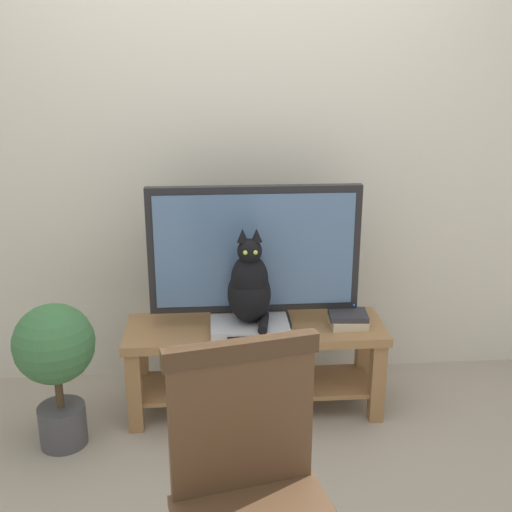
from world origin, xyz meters
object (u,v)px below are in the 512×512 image
Objects in this scene: potted_plant at (56,358)px; tv at (254,254)px; wooden_chair at (254,488)px; media_box at (249,326)px; cat at (250,286)px; tv_stand at (255,351)px; book_stack at (348,319)px.

tv is at bearing 17.28° from potted_plant.
tv is 1.40m from wooden_chair.
potted_plant is (-0.92, -0.29, -0.38)m from tv.
cat reaches higher than media_box.
tv_stand is at bearing 85.52° from wooden_chair.
wooden_chair is at bearing -93.19° from media_box.
media_box is 0.79× the size of cat.
wooden_chair is 1.39× the size of potted_plant.
potted_plant is at bearing -162.72° from tv.
tv_stand is 2.72× the size of cat.
wooden_chair is (-0.07, -1.26, 0.06)m from media_box.
tv is 1.06× the size of wooden_chair.
cat is 0.48× the size of wooden_chair.
cat is 1.26m from wooden_chair.
book_stack is 1.40m from potted_plant.
book_stack is 0.28× the size of potted_plant.
potted_plant reaches higher than book_stack.
tv is 1.47× the size of potted_plant.
cat is 0.67× the size of potted_plant.
wooden_chair is at bearing -94.33° from tv.
tv reaches higher than wooden_chair.
tv is at bearing 170.65° from book_stack.
book_stack is at bearing 8.69° from potted_plant.
potted_plant reaches higher than media_box.
media_box is 0.91m from potted_plant.
book_stack is (0.49, 0.04, 0.00)m from media_box.
cat is at bearing -85.39° from media_box.
media_box is 1.89× the size of book_stack.
wooden_chair is 1.42m from book_stack.
tv is at bearing 89.97° from tv_stand.
potted_plant reaches higher than tv_stand.
book_stack is at bearing 5.60° from cat.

